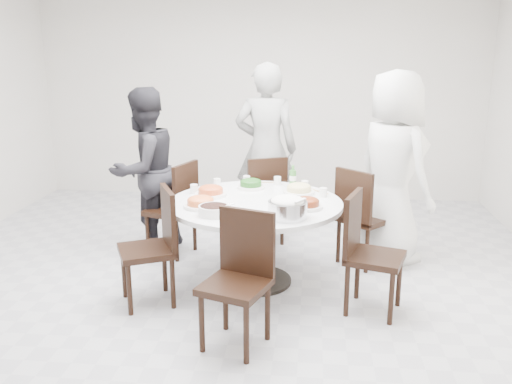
# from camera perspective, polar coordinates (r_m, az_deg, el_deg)

# --- Properties ---
(floor) EXTENTS (6.00, 6.00, 0.01)m
(floor) POSITION_cam_1_polar(r_m,az_deg,el_deg) (4.88, -3.13, -9.67)
(floor) COLOR #B9B9BE
(floor) RESTS_ON ground
(wall_back) EXTENTS (6.00, 0.01, 2.80)m
(wall_back) POSITION_cam_1_polar(r_m,az_deg,el_deg) (7.44, 0.40, 10.12)
(wall_back) COLOR silver
(wall_back) RESTS_ON ground
(wall_front) EXTENTS (6.00, 0.01, 2.80)m
(wall_front) POSITION_cam_1_polar(r_m,az_deg,el_deg) (1.68, -20.32, -8.26)
(wall_front) COLOR silver
(wall_front) RESTS_ON ground
(dining_table) EXTENTS (1.50, 1.50, 0.75)m
(dining_table) POSITION_cam_1_polar(r_m,az_deg,el_deg) (4.78, -0.06, -5.32)
(dining_table) COLOR white
(dining_table) RESTS_ON floor
(chair_ne) EXTENTS (0.59, 0.59, 0.95)m
(chair_ne) POSITION_cam_1_polar(r_m,az_deg,el_deg) (5.27, 11.39, -2.51)
(chair_ne) COLOR black
(chair_ne) RESTS_ON floor
(chair_n) EXTENTS (0.55, 0.55, 0.95)m
(chair_n) POSITION_cam_1_polar(r_m,az_deg,el_deg) (5.76, 0.63, -0.71)
(chair_n) COLOR black
(chair_n) RESTS_ON floor
(chair_nw) EXTENTS (0.53, 0.53, 0.95)m
(chair_nw) POSITION_cam_1_polar(r_m,az_deg,el_deg) (5.49, -9.00, -1.70)
(chair_nw) COLOR black
(chair_nw) RESTS_ON floor
(chair_sw) EXTENTS (0.56, 0.56, 0.95)m
(chair_sw) POSITION_cam_1_polar(r_m,az_deg,el_deg) (4.45, -11.48, -5.80)
(chair_sw) COLOR black
(chair_sw) RESTS_ON floor
(chair_s) EXTENTS (0.54, 0.54, 0.95)m
(chair_s) POSITION_cam_1_polar(r_m,az_deg,el_deg) (3.76, -2.23, -9.55)
(chair_s) COLOR black
(chair_s) RESTS_ON floor
(chair_se) EXTENTS (0.53, 0.53, 0.95)m
(chair_se) POSITION_cam_1_polar(r_m,az_deg,el_deg) (4.33, 12.45, -6.48)
(chair_se) COLOR black
(chair_se) RESTS_ON floor
(diner_right) EXTENTS (0.99, 1.07, 1.84)m
(diner_right) POSITION_cam_1_polar(r_m,az_deg,el_deg) (5.31, 14.20, 2.45)
(diner_right) COLOR silver
(diner_right) RESTS_ON floor
(diner_middle) EXTENTS (0.69, 0.46, 1.89)m
(diner_middle) POSITION_cam_1_polar(r_m,az_deg,el_deg) (6.00, 1.06, 4.52)
(diner_middle) COLOR black
(diner_middle) RESTS_ON floor
(diner_left) EXTENTS (0.95, 1.01, 1.66)m
(diner_left) POSITION_cam_1_polar(r_m,az_deg,el_deg) (5.58, -11.67, 2.24)
(diner_left) COLOR black
(diner_left) RESTS_ON floor
(dish_greens) EXTENTS (0.26, 0.26, 0.07)m
(dish_greens) POSITION_cam_1_polar(r_m,az_deg,el_deg) (5.08, -0.55, 0.76)
(dish_greens) COLOR white
(dish_greens) RESTS_ON dining_table
(dish_pale) EXTENTS (0.28, 0.28, 0.08)m
(dish_pale) POSITION_cam_1_polar(r_m,az_deg,el_deg) (4.91, 4.54, 0.26)
(dish_pale) COLOR white
(dish_pale) RESTS_ON dining_table
(dish_orange) EXTENTS (0.28, 0.28, 0.08)m
(dish_orange) POSITION_cam_1_polar(r_m,az_deg,el_deg) (4.84, -4.79, 0.04)
(dish_orange) COLOR white
(dish_orange) RESTS_ON dining_table
(dish_redbrown) EXTENTS (0.26, 0.26, 0.07)m
(dish_redbrown) POSITION_cam_1_polar(r_m,az_deg,el_deg) (4.48, 5.36, -1.30)
(dish_redbrown) COLOR white
(dish_redbrown) RESTS_ON dining_table
(dish_tofu) EXTENTS (0.28, 0.28, 0.07)m
(dish_tofu) POSITION_cam_1_polar(r_m,az_deg,el_deg) (4.50, -5.85, -1.16)
(dish_tofu) COLOR white
(dish_tofu) RESTS_ON dining_table
(rice_bowl) EXTENTS (0.31, 0.31, 0.13)m
(rice_bowl) POSITION_cam_1_polar(r_m,az_deg,el_deg) (4.21, 3.33, -1.86)
(rice_bowl) COLOR silver
(rice_bowl) RESTS_ON dining_table
(soup_bowl) EXTENTS (0.25, 0.25, 0.08)m
(soup_bowl) POSITION_cam_1_polar(r_m,az_deg,el_deg) (4.29, -4.44, -1.93)
(soup_bowl) COLOR white
(soup_bowl) RESTS_ON dining_table
(beverage_bottle) EXTENTS (0.06, 0.06, 0.22)m
(beverage_bottle) POSITION_cam_1_polar(r_m,az_deg,el_deg) (5.09, 3.91, 1.63)
(beverage_bottle) COLOR #377D32
(beverage_bottle) RESTS_ON dining_table
(tea_cups) EXTENTS (0.07, 0.07, 0.08)m
(tea_cups) POSITION_cam_1_polar(r_m,az_deg,el_deg) (5.28, 0.70, 1.38)
(tea_cups) COLOR white
(tea_cups) RESTS_ON dining_table
(chopsticks) EXTENTS (0.24, 0.04, 0.01)m
(chopsticks) POSITION_cam_1_polar(r_m,az_deg,el_deg) (5.31, 1.09, 1.08)
(chopsticks) COLOR tan
(chopsticks) RESTS_ON dining_table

